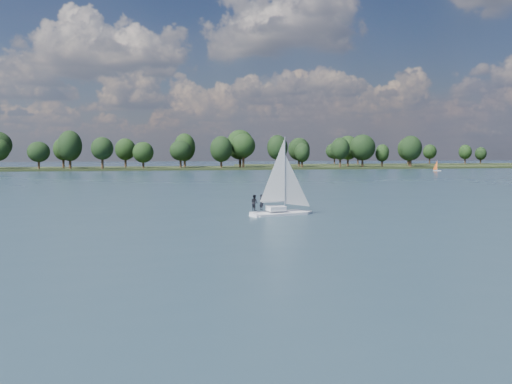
# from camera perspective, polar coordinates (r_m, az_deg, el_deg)

# --- Properties ---
(ground) EXTENTS (700.00, 700.00, 0.00)m
(ground) POSITION_cam_1_polar(r_m,az_deg,el_deg) (120.49, -9.17, 0.88)
(ground) COLOR #233342
(ground) RESTS_ON ground
(far_shore) EXTENTS (660.00, 40.00, 1.50)m
(far_shore) POSITION_cam_1_polar(r_m,az_deg,el_deg) (232.25, -11.29, 2.25)
(far_shore) COLOR black
(far_shore) RESTS_ON ground
(far_shore_back) EXTENTS (220.00, 30.00, 1.40)m
(far_shore_back) POSITION_cam_1_polar(r_m,az_deg,el_deg) (327.19, 17.60, 2.58)
(far_shore_back) COLOR black
(far_shore_back) RESTS_ON ground
(sailboat) EXTENTS (6.42, 3.28, 8.14)m
(sailboat) POSITION_cam_1_polar(r_m,az_deg,el_deg) (56.28, 2.30, -0.05)
(sailboat) COLOR silver
(sailboat) RESTS_ON ground
(dinghy_orange) EXTENTS (2.85, 1.90, 4.24)m
(dinghy_orange) POSITION_cam_1_polar(r_m,az_deg,el_deg) (214.58, 17.67, 2.29)
(dinghy_orange) COLOR silver
(dinghy_orange) RESTS_ON ground
(treeline) EXTENTS (562.42, 73.32, 18.52)m
(treeline) POSITION_cam_1_polar(r_m,az_deg,el_deg) (228.06, -12.09, 4.26)
(treeline) COLOR black
(treeline) RESTS_ON ground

